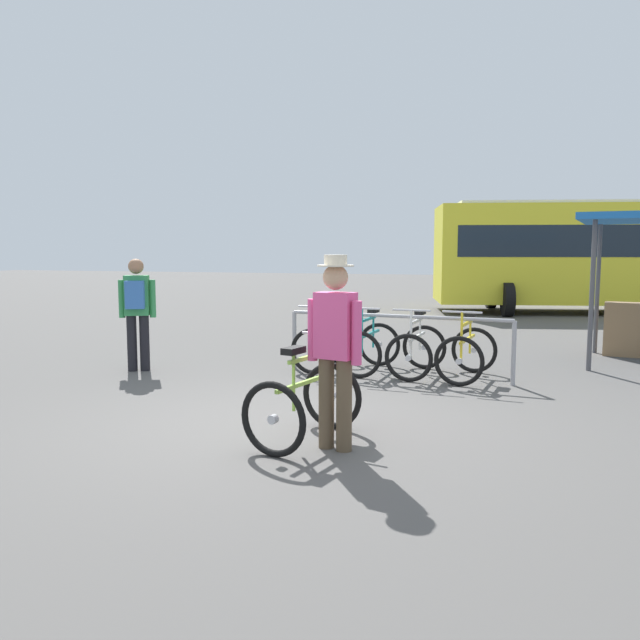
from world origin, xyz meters
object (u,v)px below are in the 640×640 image
at_px(featured_bicycle, 312,388).
at_px(person_with_featured_bike, 335,344).
at_px(racked_bike_teal, 370,347).
at_px(bus_distant, 619,251).
at_px(pedestrian_with_backpack, 137,307).
at_px(racked_bike_black, 325,344).
at_px(racked_bike_white, 417,350).
at_px(racked_bike_yellow, 467,353).

relative_size(featured_bicycle, person_with_featured_bike, 0.73).
height_order(racked_bike_teal, bus_distant, bus_distant).
height_order(featured_bicycle, pedestrian_with_backpack, pedestrian_with_backpack).
distance_m(featured_bicycle, pedestrian_with_backpack, 4.25).
relative_size(racked_bike_teal, featured_bicycle, 0.91).
xyz_separation_m(racked_bike_teal, pedestrian_with_backpack, (-3.25, -0.95, 0.57)).
bearing_deg(racked_bike_black, person_with_featured_bike, -71.96).
distance_m(racked_bike_teal, featured_bicycle, 3.40).
bearing_deg(racked_bike_white, featured_bicycle, -98.35).
xyz_separation_m(racked_bike_teal, featured_bicycle, (0.21, -3.39, 0.12)).
xyz_separation_m(racked_bike_yellow, pedestrian_with_backpack, (-4.64, -0.81, 0.57)).
bearing_deg(person_with_featured_bike, racked_bike_teal, 97.97).
bearing_deg(featured_bicycle, racked_bike_white, 81.65).
distance_m(featured_bicycle, person_with_featured_bike, 0.61).
xyz_separation_m(racked_bike_white, person_with_featured_bike, (-0.19, -3.57, 0.58)).
bearing_deg(featured_bicycle, racked_bike_black, 104.71).
distance_m(racked_bike_teal, bus_distant, 11.66).
xyz_separation_m(featured_bicycle, bus_distant, (4.51, 13.97, 1.25)).
bearing_deg(pedestrian_with_backpack, racked_bike_black, 21.65).
relative_size(racked_bike_teal, person_with_featured_bike, 0.66).
relative_size(featured_bicycle, pedestrian_with_backpack, 0.76).
height_order(racked_bike_yellow, person_with_featured_bike, person_with_featured_bike).
xyz_separation_m(racked_bike_black, pedestrian_with_backpack, (-2.55, -1.01, 0.57)).
bearing_deg(pedestrian_with_backpack, racked_bike_teal, 16.25).
bearing_deg(featured_bicycle, person_with_featured_bike, -39.96).
height_order(person_with_featured_bike, pedestrian_with_backpack, person_with_featured_bike).
height_order(racked_bike_teal, person_with_featured_bike, person_with_featured_bike).
bearing_deg(racked_bike_yellow, person_with_featured_bike, -104.15).
bearing_deg(bus_distant, racked_bike_white, -110.68).
bearing_deg(bus_distant, racked_bike_yellow, -107.23).
xyz_separation_m(person_with_featured_bike, bus_distant, (4.21, 14.22, 0.79)).
relative_size(racked_bike_black, person_with_featured_bike, 0.66).
bearing_deg(racked_bike_black, bus_distant, 62.76).
relative_size(racked_bike_yellow, person_with_featured_bike, 0.68).
distance_m(racked_bike_white, racked_bike_yellow, 0.70).
relative_size(racked_bike_white, featured_bicycle, 0.92).
xyz_separation_m(racked_bike_white, featured_bicycle, (-0.49, -3.32, 0.12)).
xyz_separation_m(racked_bike_teal, racked_bike_yellow, (1.39, -0.13, 0.00)).
bearing_deg(racked_bike_yellow, racked_bike_black, 174.60).
bearing_deg(person_with_featured_bike, bus_distant, 73.52).
bearing_deg(racked_bike_black, pedestrian_with_backpack, -158.35).
height_order(racked_bike_teal, racked_bike_white, same).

